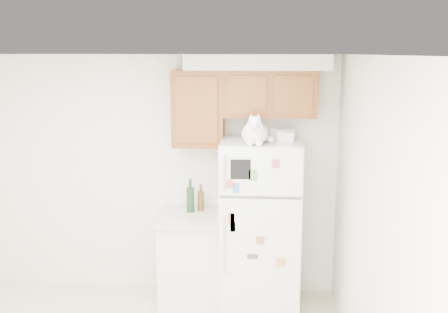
# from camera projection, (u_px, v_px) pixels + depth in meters

# --- Properties ---
(room_shell) EXTENTS (3.84, 4.04, 2.52)m
(room_shell) POSITION_uv_depth(u_px,v_px,m) (120.00, 174.00, 3.69)
(room_shell) COLOR silver
(room_shell) RESTS_ON ground_plane
(refrigerator) EXTENTS (0.76, 0.78, 1.70)m
(refrigerator) POSITION_uv_depth(u_px,v_px,m) (260.00, 226.00, 5.12)
(refrigerator) COLOR white
(refrigerator) RESTS_ON ground_plane
(base_counter) EXTENTS (0.64, 0.64, 0.92)m
(base_counter) POSITION_uv_depth(u_px,v_px,m) (192.00, 258.00, 5.31)
(base_counter) COLOR white
(base_counter) RESTS_ON ground_plane
(cat) EXTENTS (0.29, 0.43, 0.30)m
(cat) POSITION_uv_depth(u_px,v_px,m) (255.00, 132.00, 4.70)
(cat) COLOR white
(cat) RESTS_ON refrigerator
(storage_box_back) EXTENTS (0.22, 0.19, 0.10)m
(storage_box_back) POSITION_uv_depth(u_px,v_px,m) (282.00, 134.00, 5.01)
(storage_box_back) COLOR white
(storage_box_back) RESTS_ON refrigerator
(storage_box_front) EXTENTS (0.17, 0.14, 0.09)m
(storage_box_front) POSITION_uv_depth(u_px,v_px,m) (286.00, 137.00, 4.88)
(storage_box_front) COLOR white
(storage_box_front) RESTS_ON refrigerator
(bottle_green) EXTENTS (0.08, 0.08, 0.34)m
(bottle_green) POSITION_uv_depth(u_px,v_px,m) (190.00, 196.00, 5.31)
(bottle_green) COLOR #19381E
(bottle_green) RESTS_ON base_counter
(bottle_amber) EXTENTS (0.07, 0.07, 0.28)m
(bottle_amber) POSITION_uv_depth(u_px,v_px,m) (201.00, 197.00, 5.36)
(bottle_amber) COLOR #593814
(bottle_amber) RESTS_ON base_counter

